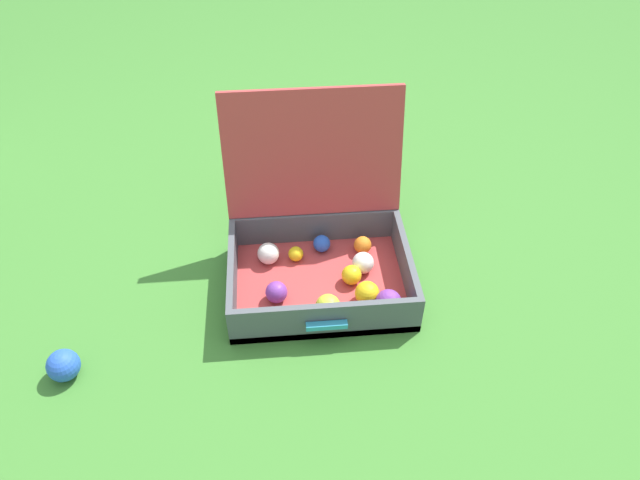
{
  "coord_description": "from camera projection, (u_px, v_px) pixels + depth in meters",
  "views": [
    {
      "loc": [
        -0.06,
        -1.1,
        1.29
      ],
      "look_at": [
        0.04,
        0.08,
        0.19
      ],
      "focal_mm": 33.07,
      "sensor_mm": 36.0,
      "label": 1
    }
  ],
  "objects": [
    {
      "name": "ground_plane",
      "position": [
        307.0,
        308.0,
        1.69
      ],
      "size": [
        16.0,
        16.0,
        0.0
      ],
      "primitive_type": "plane",
      "color": "#3D7A2D"
    },
    {
      "name": "stray_ball_on_grass",
      "position": [
        63.0,
        365.0,
        1.49
      ],
      "size": [
        0.08,
        0.08,
        0.08
      ],
      "primitive_type": "sphere",
      "color": "blue",
      "rests_on": "ground"
    },
    {
      "name": "open_suitcase",
      "position": [
        321.0,
        247.0,
        1.71
      ],
      "size": [
        0.52,
        0.5,
        0.5
      ],
      "color": "#B23838",
      "rests_on": "ground"
    }
  ]
}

